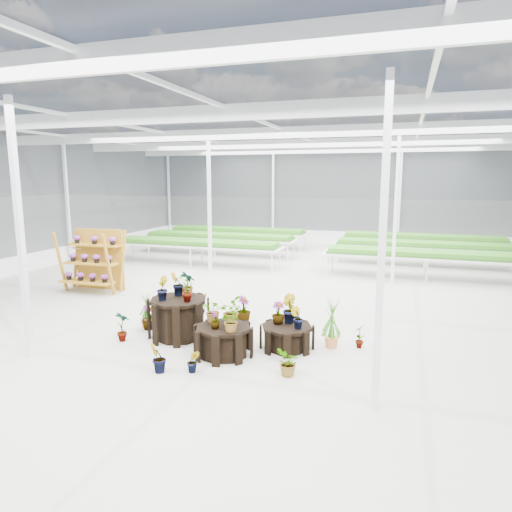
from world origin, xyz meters
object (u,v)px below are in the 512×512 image
(plinth_mid, at_px, (223,341))
(plinth_low, at_px, (287,337))
(bird_table, at_px, (81,260))
(shelf_rack, at_px, (92,261))
(plinth_tall, at_px, (179,318))

(plinth_mid, relative_size, plinth_low, 1.05)
(bird_table, bearing_deg, shelf_rack, -15.03)
(shelf_rack, bearing_deg, plinth_mid, -32.85)
(plinth_mid, relative_size, shelf_rack, 0.60)
(plinth_mid, xyz_separation_m, shelf_rack, (-5.24, 3.20, 0.59))
(plinth_tall, relative_size, shelf_rack, 0.68)
(shelf_rack, bearing_deg, plinth_tall, -34.21)
(plinth_tall, height_order, bird_table, bird_table)
(plinth_tall, distance_m, plinth_mid, 1.35)
(plinth_low, bearing_deg, shelf_rack, 158.15)
(plinth_mid, distance_m, bird_table, 7.06)
(plinth_tall, bearing_deg, shelf_rack, 147.23)
(plinth_mid, distance_m, plinth_low, 1.22)
(plinth_tall, xyz_separation_m, plinth_mid, (1.20, -0.60, -0.13))
(plinth_low, xyz_separation_m, bird_table, (-7.01, 2.98, 0.57))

